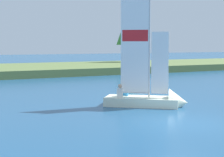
# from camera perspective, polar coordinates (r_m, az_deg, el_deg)

# --- Properties ---
(ground_plane) EXTENTS (200.00, 200.00, 0.00)m
(ground_plane) POSITION_cam_1_polar(r_m,az_deg,el_deg) (15.08, 10.71, -6.70)
(ground_plane) COLOR navy
(shore_bank) EXTENTS (80.00, 13.71, 0.75)m
(shore_bank) POSITION_cam_1_polar(r_m,az_deg,el_deg) (40.84, -14.69, 1.27)
(shore_bank) COLOR #5B703D
(shore_bank) RESTS_ON ground
(shoreline_tree_centre) EXTENTS (2.98, 2.98, 6.62)m
(shoreline_tree_centre) POSITION_cam_1_polar(r_m,az_deg,el_deg) (50.02, 2.40, 7.65)
(shoreline_tree_centre) COLOR brown
(shoreline_tree_centre) RESTS_ON shore_bank
(sailboat) EXTENTS (4.09, 3.74, 6.25)m
(sailboat) POSITION_cam_1_polar(r_m,az_deg,el_deg) (18.77, 6.61, -2.94)
(sailboat) COLOR silver
(sailboat) RESTS_ON ground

